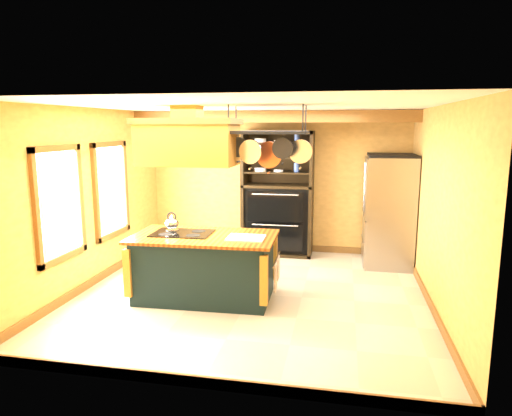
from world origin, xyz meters
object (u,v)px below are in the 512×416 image
(kitchen_island, at_px, (205,266))
(refrigerator, at_px, (388,213))
(pot_rack, at_px, (268,140))
(hutch, at_px, (278,207))
(range_hood, at_px, (188,140))

(kitchen_island, relative_size, refrigerator, 1.07)
(pot_rack, relative_size, hutch, 0.49)
(range_hood, height_order, refrigerator, range_hood)
(range_hood, height_order, pot_rack, same)
(pot_rack, relative_size, refrigerator, 0.60)
(range_hood, relative_size, pot_rack, 1.21)
(kitchen_island, xyz_separation_m, hutch, (0.69, 2.51, 0.43))
(pot_rack, height_order, refrigerator, pot_rack)
(kitchen_island, relative_size, range_hood, 1.47)
(range_hood, bearing_deg, pot_rack, 0.63)
(range_hood, xyz_separation_m, hutch, (0.88, 2.51, -1.34))
(pot_rack, bearing_deg, hutch, 95.06)
(pot_rack, height_order, hutch, pot_rack)
(range_hood, bearing_deg, refrigerator, 36.87)
(range_hood, bearing_deg, hutch, 70.64)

